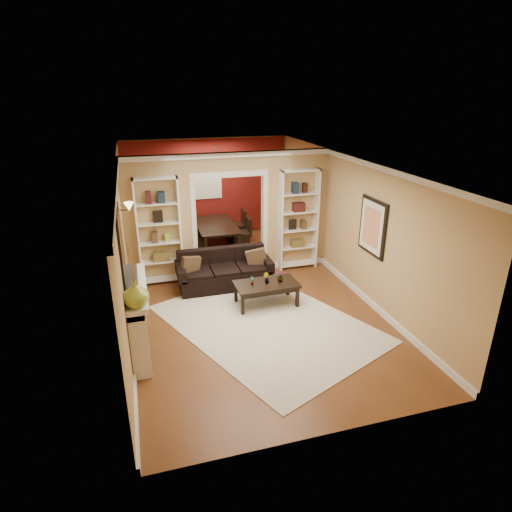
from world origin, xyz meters
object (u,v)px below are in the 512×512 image
object	(u,v)px
sofa	(224,270)
coffee_table	(266,294)
bookshelf_right	(298,220)
bookshelf_left	(159,232)
fireplace	(139,318)
dining_table	(217,236)

from	to	relation	value
sofa	coffee_table	bearing A→B (deg)	-59.59
sofa	bookshelf_right	bearing A→B (deg)	17.32
coffee_table	bookshelf_left	xyz separation A→B (m)	(-1.84, 1.61, 0.92)
sofa	bookshelf_right	world-z (taller)	bookshelf_right
bookshelf_left	fireplace	xyz separation A→B (m)	(-0.54, -2.53, -0.57)
fireplace	bookshelf_left	bearing A→B (deg)	77.95
coffee_table	bookshelf_left	world-z (taller)	bookshelf_left
fireplace	dining_table	xyz separation A→B (m)	(2.11, 4.35, -0.26)
bookshelf_right	dining_table	xyz separation A→B (m)	(-1.53, 1.82, -0.83)
dining_table	bookshelf_right	bearing A→B (deg)	-139.94
sofa	bookshelf_left	world-z (taller)	bookshelf_left
sofa	bookshelf_right	distance (m)	2.09
fireplace	dining_table	world-z (taller)	fireplace
coffee_table	dining_table	size ratio (longest dim) A/B	0.67
sofa	fireplace	size ratio (longest dim) A/B	1.17
bookshelf_right	fireplace	size ratio (longest dim) A/B	1.35
bookshelf_left	fireplace	bearing A→B (deg)	-102.05
dining_table	sofa	bearing A→B (deg)	172.20
coffee_table	fireplace	distance (m)	2.58
coffee_table	dining_table	distance (m)	3.44
fireplace	dining_table	bearing A→B (deg)	64.14
fireplace	dining_table	size ratio (longest dim) A/B	0.94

